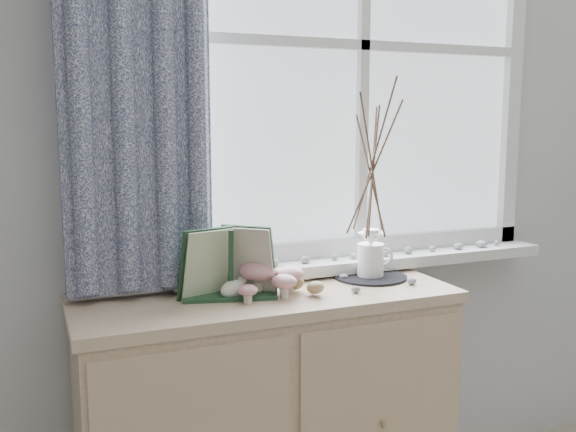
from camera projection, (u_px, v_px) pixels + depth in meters
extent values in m
cube|color=silver|center=(282.00, 146.00, 2.22)|extent=(4.00, 0.04, 2.60)
cube|color=silver|center=(361.00, 46.00, 2.28)|extent=(1.30, 0.01, 1.40)
cube|color=silver|center=(367.00, 262.00, 2.33)|extent=(1.45, 0.16, 0.04)
cube|color=#091235|center=(132.00, 20.00, 1.85)|extent=(0.44, 0.06, 1.61)
cube|color=beige|center=(268.00, 426.00, 2.08)|extent=(1.17, 0.43, 0.81)
cube|color=beige|center=(267.00, 299.00, 2.01)|extent=(1.20, 0.45, 0.03)
cylinder|color=beige|center=(258.00, 283.00, 1.99)|extent=(0.03, 0.03, 0.07)
ellipsoid|color=#93040A|center=(258.00, 271.00, 1.99)|extent=(0.12, 0.12, 0.06)
cylinder|color=beige|center=(284.00, 290.00, 1.95)|extent=(0.03, 0.03, 0.05)
ellipsoid|color=#93040A|center=(284.00, 282.00, 1.95)|extent=(0.08, 0.08, 0.04)
cylinder|color=beige|center=(248.00, 297.00, 1.90)|extent=(0.03, 0.03, 0.04)
ellipsoid|color=#93040A|center=(248.00, 290.00, 1.90)|extent=(0.06, 0.06, 0.03)
cylinder|color=beige|center=(290.00, 284.00, 2.01)|extent=(0.03, 0.03, 0.06)
ellipsoid|color=#93040A|center=(290.00, 274.00, 2.01)|extent=(0.09, 0.09, 0.05)
ellipsoid|color=tan|center=(315.00, 288.00, 1.98)|extent=(0.05, 0.04, 0.07)
ellipsoid|color=tan|center=(295.00, 284.00, 2.03)|extent=(0.05, 0.04, 0.07)
cylinder|color=black|center=(370.00, 277.00, 2.21)|extent=(0.25, 0.25, 0.01)
cylinder|color=white|center=(371.00, 260.00, 2.20)|extent=(0.11, 0.11, 0.11)
cone|color=white|center=(371.00, 239.00, 2.19)|extent=(0.09, 0.09, 0.04)
cylinder|color=white|center=(371.00, 233.00, 2.19)|extent=(0.06, 0.06, 0.03)
torus|color=white|center=(383.00, 257.00, 2.22)|extent=(0.07, 0.03, 0.07)
ellipsoid|color=#959598|center=(356.00, 290.00, 2.02)|extent=(0.03, 0.03, 0.02)
ellipsoid|color=#959598|center=(344.00, 277.00, 2.18)|extent=(0.03, 0.03, 0.02)
ellipsoid|color=#959598|center=(412.00, 281.00, 2.12)|extent=(0.03, 0.03, 0.02)
ellipsoid|color=#959598|center=(307.00, 278.00, 2.17)|extent=(0.03, 0.03, 0.02)
ellipsoid|color=#959598|center=(378.00, 275.00, 2.20)|extent=(0.03, 0.03, 0.02)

